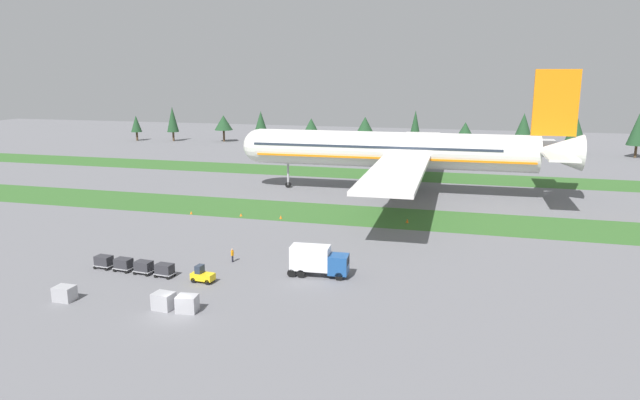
{
  "coord_description": "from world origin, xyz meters",
  "views": [
    {
      "loc": [
        27.45,
        -47.39,
        23.26
      ],
      "look_at": [
        4.68,
        36.71,
        4.0
      ],
      "focal_mm": 32.55,
      "sensor_mm": 36.0,
      "label": 1
    }
  ],
  "objects_px": {
    "cargo_dolly_lead": "(165,269)",
    "cargo_dolly_third": "(124,264)",
    "ground_crew_marshaller": "(232,255)",
    "taxiway_marker_1": "(241,215)",
    "baggage_tug": "(202,275)",
    "taxiway_marker_3": "(191,213)",
    "uld_container_2": "(187,304)",
    "taxiway_marker_2": "(407,221)",
    "taxiway_marker_0": "(281,217)",
    "cargo_dolly_second": "(144,266)",
    "catering_truck": "(318,260)",
    "airliner": "(402,150)",
    "uld_container_1": "(164,301)",
    "cargo_dolly_fourth": "(104,261)",
    "uld_container_0": "(65,293)"
  },
  "relations": [
    {
      "from": "baggage_tug",
      "to": "taxiway_marker_3",
      "type": "height_order",
      "value": "baggage_tug"
    },
    {
      "from": "taxiway_marker_0",
      "to": "baggage_tug",
      "type": "bearing_deg",
      "value": -88.3
    },
    {
      "from": "uld_container_0",
      "to": "taxiway_marker_1",
      "type": "relative_size",
      "value": 4.3
    },
    {
      "from": "uld_container_0",
      "to": "taxiway_marker_0",
      "type": "xyz_separation_m",
      "value": [
        10.49,
        38.56,
        -0.49
      ]
    },
    {
      "from": "uld_container_1",
      "to": "taxiway_marker_2",
      "type": "height_order",
      "value": "uld_container_1"
    },
    {
      "from": "airliner",
      "to": "baggage_tug",
      "type": "relative_size",
      "value": 29.5
    },
    {
      "from": "cargo_dolly_second",
      "to": "ground_crew_marshaller",
      "type": "bearing_deg",
      "value": 134.65
    },
    {
      "from": "ground_crew_marshaller",
      "to": "taxiway_marker_1",
      "type": "bearing_deg",
      "value": 6.7
    },
    {
      "from": "cargo_dolly_lead",
      "to": "cargo_dolly_second",
      "type": "distance_m",
      "value": 2.9
    },
    {
      "from": "ground_crew_marshaller",
      "to": "uld_container_2",
      "type": "xyz_separation_m",
      "value": [
        1.92,
        -15.49,
        -0.11
      ]
    },
    {
      "from": "uld_container_1",
      "to": "taxiway_marker_1",
      "type": "height_order",
      "value": "uld_container_1"
    },
    {
      "from": "cargo_dolly_third",
      "to": "catering_truck",
      "type": "bearing_deg",
      "value": 106.17
    },
    {
      "from": "airliner",
      "to": "cargo_dolly_fourth",
      "type": "relative_size",
      "value": 34.32
    },
    {
      "from": "cargo_dolly_lead",
      "to": "cargo_dolly_second",
      "type": "xyz_separation_m",
      "value": [
        -2.89,
        0.26,
        0.0
      ]
    },
    {
      "from": "airliner",
      "to": "baggage_tug",
      "type": "bearing_deg",
      "value": 163.3
    },
    {
      "from": "cargo_dolly_lead",
      "to": "cargo_dolly_third",
      "type": "relative_size",
      "value": 1.0
    },
    {
      "from": "baggage_tug",
      "to": "taxiway_marker_1",
      "type": "distance_m",
      "value": 30.78
    },
    {
      "from": "baggage_tug",
      "to": "catering_truck",
      "type": "xyz_separation_m",
      "value": [
        12.09,
        5.41,
        1.14
      ]
    },
    {
      "from": "airliner",
      "to": "taxiway_marker_2",
      "type": "height_order",
      "value": "airliner"
    },
    {
      "from": "ground_crew_marshaller",
      "to": "cargo_dolly_third",
      "type": "bearing_deg",
      "value": 106.86
    },
    {
      "from": "taxiway_marker_0",
      "to": "airliner",
      "type": "bearing_deg",
      "value": 57.66
    },
    {
      "from": "airliner",
      "to": "catering_truck",
      "type": "height_order",
      "value": "airliner"
    },
    {
      "from": "cargo_dolly_third",
      "to": "taxiway_marker_3",
      "type": "xyz_separation_m",
      "value": [
        -5.64,
        27.97,
        -0.68
      ]
    },
    {
      "from": "uld_container_2",
      "to": "airliner",
      "type": "bearing_deg",
      "value": 78.46
    },
    {
      "from": "uld_container_2",
      "to": "uld_container_0",
      "type": "bearing_deg",
      "value": -177.0
    },
    {
      "from": "airliner",
      "to": "taxiway_marker_1",
      "type": "bearing_deg",
      "value": 136.7
    },
    {
      "from": "airliner",
      "to": "taxiway_marker_1",
      "type": "relative_size",
      "value": 171.85
    },
    {
      "from": "taxiway_marker_3",
      "to": "taxiway_marker_1",
      "type": "bearing_deg",
      "value": 5.39
    },
    {
      "from": "catering_truck",
      "to": "uld_container_0",
      "type": "bearing_deg",
      "value": -62.53
    },
    {
      "from": "cargo_dolly_fourth",
      "to": "uld_container_0",
      "type": "height_order",
      "value": "cargo_dolly_fourth"
    },
    {
      "from": "cargo_dolly_second",
      "to": "taxiway_marker_1",
      "type": "xyz_separation_m",
      "value": [
        0.1,
        29.05,
        -0.69
      ]
    },
    {
      "from": "taxiway_marker_2",
      "to": "taxiway_marker_3",
      "type": "height_order",
      "value": "taxiway_marker_2"
    },
    {
      "from": "uld_container_1",
      "to": "cargo_dolly_fourth",
      "type": "bearing_deg",
      "value": 145.41
    },
    {
      "from": "catering_truck",
      "to": "cargo_dolly_second",
      "type": "bearing_deg",
      "value": -80.29
    },
    {
      "from": "cargo_dolly_third",
      "to": "cargo_dolly_fourth",
      "type": "xyz_separation_m",
      "value": [
        -2.89,
        0.26,
        0.0
      ]
    },
    {
      "from": "airliner",
      "to": "catering_truck",
      "type": "distance_m",
      "value": 50.47
    },
    {
      "from": "catering_truck",
      "to": "uld_container_1",
      "type": "height_order",
      "value": "catering_truck"
    },
    {
      "from": "cargo_dolly_third",
      "to": "uld_container_2",
      "type": "bearing_deg",
      "value": 60.9
    },
    {
      "from": "baggage_tug",
      "to": "taxiway_marker_3",
      "type": "xyz_separation_m",
      "value": [
        -16.42,
        28.96,
        -0.57
      ]
    },
    {
      "from": "airliner",
      "to": "ground_crew_marshaller",
      "type": "relative_size",
      "value": 45.9
    },
    {
      "from": "taxiway_marker_0",
      "to": "taxiway_marker_1",
      "type": "bearing_deg",
      "value": -179.06
    },
    {
      "from": "baggage_tug",
      "to": "uld_container_1",
      "type": "bearing_deg",
      "value": 3.15
    },
    {
      "from": "cargo_dolly_third",
      "to": "taxiway_marker_1",
      "type": "distance_m",
      "value": 28.95
    },
    {
      "from": "baggage_tug",
      "to": "cargo_dolly_second",
      "type": "height_order",
      "value": "baggage_tug"
    },
    {
      "from": "uld_container_0",
      "to": "uld_container_2",
      "type": "height_order",
      "value": "uld_container_2"
    },
    {
      "from": "uld_container_2",
      "to": "taxiway_marker_2",
      "type": "xyz_separation_m",
      "value": [
        16.93,
        40.56,
        -0.52
      ]
    },
    {
      "from": "catering_truck",
      "to": "cargo_dolly_fourth",
      "type": "bearing_deg",
      "value": -84.32
    },
    {
      "from": "taxiway_marker_3",
      "to": "ground_crew_marshaller",
      "type": "bearing_deg",
      "value": -51.86
    },
    {
      "from": "cargo_dolly_lead",
      "to": "uld_container_0",
      "type": "height_order",
      "value": "cargo_dolly_lead"
    },
    {
      "from": "baggage_tug",
      "to": "catering_truck",
      "type": "bearing_deg",
      "value": 119.33
    }
  ]
}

